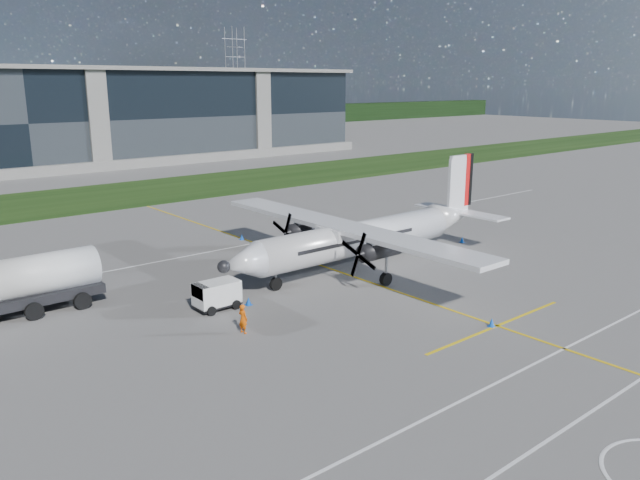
# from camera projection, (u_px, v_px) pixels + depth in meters

# --- Properties ---
(ground) EXTENTS (400.00, 400.00, 0.00)m
(ground) POSITION_uv_depth(u_px,v_px,m) (117.00, 208.00, 67.08)
(ground) COLOR slate
(ground) RESTS_ON ground
(grass_strip) EXTENTS (400.00, 18.00, 0.04)m
(grass_strip) POSITION_uv_depth(u_px,v_px,m) (90.00, 198.00, 73.04)
(grass_strip) COLOR black
(grass_strip) RESTS_ON ground
(terminal_building) EXTENTS (120.00, 20.00, 15.00)m
(terminal_building) POSITION_uv_depth(u_px,v_px,m) (10.00, 121.00, 95.05)
(terminal_building) COLOR black
(terminal_building) RESTS_ON ground
(pylon_east) EXTENTS (9.00, 4.60, 30.00)m
(pylon_east) POSITION_uv_depth(u_px,v_px,m) (236.00, 77.00, 198.08)
(pylon_east) COLOR gray
(pylon_east) RESTS_ON ground
(yellow_taxiway_centerline) EXTENTS (0.20, 70.00, 0.01)m
(yellow_taxiway_centerline) POSITION_uv_depth(u_px,v_px,m) (315.00, 264.00, 46.58)
(yellow_taxiway_centerline) COLOR yellow
(yellow_taxiway_centerline) RESTS_ON ground
(white_lane_line) EXTENTS (90.00, 0.15, 0.01)m
(white_lane_line) POSITION_uv_depth(u_px,v_px,m) (614.00, 397.00, 26.84)
(white_lane_line) COLOR white
(white_lane_line) RESTS_ON ground
(turboprop_aircraft) EXTENTS (24.12, 25.02, 7.50)m
(turboprop_aircraft) POSITION_uv_depth(u_px,v_px,m) (366.00, 217.00, 44.70)
(turboprop_aircraft) COLOR white
(turboprop_aircraft) RESTS_ON ground
(fuel_tanker_truck) EXTENTS (9.15, 2.97, 3.43)m
(fuel_tanker_truck) POSITION_uv_depth(u_px,v_px,m) (10.00, 288.00, 35.64)
(fuel_tanker_truck) COLOR silver
(fuel_tanker_truck) RESTS_ON ground
(baggage_tug) EXTENTS (2.81, 1.68, 1.68)m
(baggage_tug) POSITION_uv_depth(u_px,v_px,m) (217.00, 295.00, 37.09)
(baggage_tug) COLOR white
(baggage_tug) RESTS_ON ground
(ground_crew_person) EXTENTS (0.66, 0.84, 1.86)m
(ground_crew_person) POSITION_uv_depth(u_px,v_px,m) (243.00, 317.00, 33.47)
(ground_crew_person) COLOR #F25907
(ground_crew_person) RESTS_ON ground
(safety_cone_portwing) EXTENTS (0.36, 0.36, 0.50)m
(safety_cone_portwing) POSITION_uv_depth(u_px,v_px,m) (492.00, 322.00, 34.50)
(safety_cone_portwing) COLOR blue
(safety_cone_portwing) RESTS_ON ground
(safety_cone_tail) EXTENTS (0.36, 0.36, 0.50)m
(safety_cone_tail) POSITION_uv_depth(u_px,v_px,m) (462.00, 240.00, 52.71)
(safety_cone_tail) COLOR blue
(safety_cone_tail) RESTS_ON ground
(safety_cone_stbdwing) EXTENTS (0.36, 0.36, 0.50)m
(safety_cone_stbdwing) POSITION_uv_depth(u_px,v_px,m) (242.00, 237.00, 53.61)
(safety_cone_stbdwing) COLOR blue
(safety_cone_stbdwing) RESTS_ON ground
(safety_cone_nose_stbd) EXTENTS (0.36, 0.36, 0.50)m
(safety_cone_nose_stbd) POSITION_uv_depth(u_px,v_px,m) (232.00, 290.00, 39.97)
(safety_cone_nose_stbd) COLOR blue
(safety_cone_nose_stbd) RESTS_ON ground
(safety_cone_nose_port) EXTENTS (0.36, 0.36, 0.50)m
(safety_cone_nose_port) POSITION_uv_depth(u_px,v_px,m) (249.00, 301.00, 37.86)
(safety_cone_nose_port) COLOR blue
(safety_cone_nose_port) RESTS_ON ground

